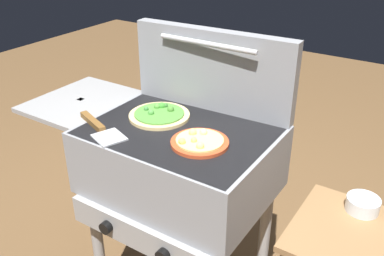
% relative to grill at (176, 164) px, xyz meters
% --- Properties ---
extents(grill, '(0.96, 0.53, 0.90)m').
position_rel_grill_xyz_m(grill, '(0.00, 0.00, 0.00)').
color(grill, gray).
rests_on(grill, ground_plane).
extents(grill_lid_open, '(0.63, 0.09, 0.30)m').
position_rel_grill_xyz_m(grill_lid_open, '(0.01, 0.22, 0.30)').
color(grill_lid_open, gray).
rests_on(grill_lid_open, grill).
extents(pizza_veggie, '(0.22, 0.22, 0.04)m').
position_rel_grill_xyz_m(pizza_veggie, '(-0.11, 0.05, 0.15)').
color(pizza_veggie, '#E0C17F').
rests_on(pizza_veggie, grill).
extents(pizza_cheese, '(0.19, 0.19, 0.04)m').
position_rel_grill_xyz_m(pizza_cheese, '(0.12, -0.05, 0.15)').
color(pizza_cheese, '#C64723').
rests_on(pizza_cheese, grill).
extents(spatula, '(0.26, 0.15, 0.02)m').
position_rel_grill_xyz_m(spatula, '(-0.22, -0.15, 0.15)').
color(spatula, '#B7BABF').
rests_on(spatula, grill).
extents(topping_bowl_near, '(0.10, 0.10, 0.04)m').
position_rel_grill_xyz_m(topping_bowl_near, '(0.62, 0.12, 0.00)').
color(topping_bowl_near, silver).
rests_on(topping_bowl_near, prep_table).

